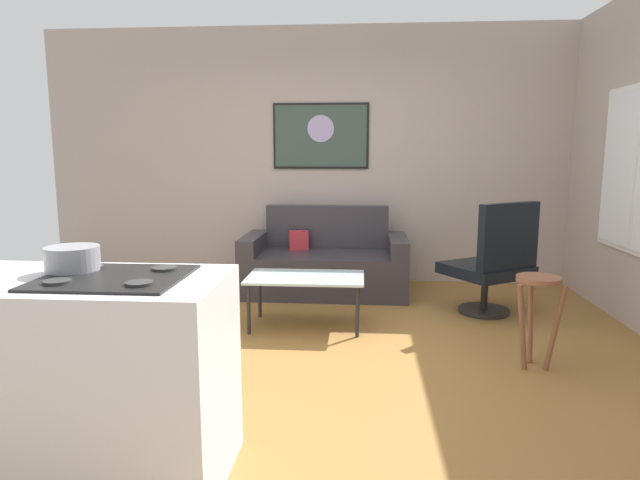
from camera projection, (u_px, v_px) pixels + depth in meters
ground at (309, 358)px, 3.95m from camera, size 6.40×6.40×0.04m
back_wall at (330, 156)px, 6.11m from camera, size 6.40×0.05×2.80m
couch at (325, 265)px, 5.70m from camera, size 1.68×0.86×0.88m
coffee_table at (306, 280)px, 4.55m from camera, size 0.96×0.56×0.43m
armchair at (494, 262)px, 4.84m from camera, size 0.88×0.87×1.03m
bar_stool at (537, 299)px, 3.66m from camera, size 0.34×0.33×0.63m
kitchen_counter at (64, 378)px, 2.43m from camera, size 1.44×0.67×0.94m
mixing_bowl at (73, 260)px, 2.44m from camera, size 0.23×0.23×0.12m
wall_painting at (321, 136)px, 6.04m from camera, size 1.06×0.03×0.72m
window at (638, 170)px, 4.42m from camera, size 0.03×1.27×1.38m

